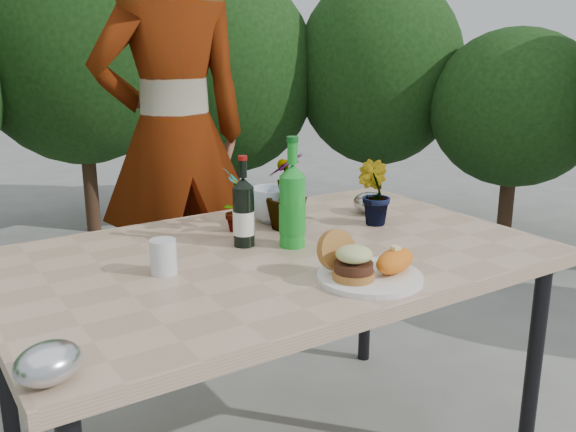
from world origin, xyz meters
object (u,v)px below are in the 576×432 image
dinner_plate (370,277)px  wine_bottle (244,213)px  patio_table (274,270)px  person (174,137)px

dinner_plate → wine_bottle: 0.46m
dinner_plate → wine_bottle: wine_bottle is taller
dinner_plate → wine_bottle: size_ratio=1.00×
patio_table → person: (0.13, 1.03, 0.26)m
patio_table → dinner_plate: bearing=-74.2°
wine_bottle → person: bearing=62.7°
patio_table → wine_bottle: wine_bottle is taller
dinner_plate → patio_table: bearing=105.8°
person → wine_bottle: bearing=84.5°
patio_table → person: person is taller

